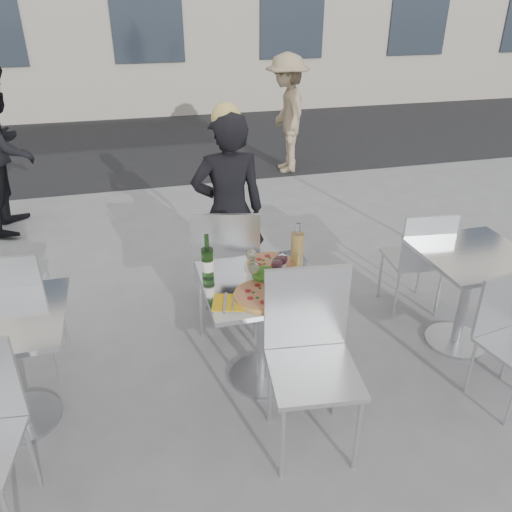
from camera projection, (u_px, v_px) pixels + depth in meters
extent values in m
plane|color=slate|center=(262.00, 377.00, 3.38)|extent=(80.00, 80.00, 0.00)
cube|color=black|center=(165.00, 140.00, 8.95)|extent=(24.00, 5.00, 0.00)
cylinder|color=#B7BABF|center=(262.00, 375.00, 3.38)|extent=(0.44, 0.44, 0.02)
cylinder|color=#B7BABF|center=(262.00, 332.00, 3.21)|extent=(0.07, 0.07, 0.72)
cube|color=silver|center=(262.00, 284.00, 3.04)|extent=(0.72, 0.72, 0.03)
cylinder|color=#B7BABF|center=(25.00, 418.00, 3.04)|extent=(0.44, 0.44, 0.02)
cylinder|color=#B7BABF|center=(11.00, 372.00, 2.87)|extent=(0.07, 0.07, 0.72)
cylinder|color=#B7BABF|center=(455.00, 341.00, 3.72)|extent=(0.44, 0.44, 0.02)
cylinder|color=#B7BABF|center=(464.00, 300.00, 3.55)|extent=(0.07, 0.07, 0.72)
cube|color=silver|center=(475.00, 255.00, 3.39)|extent=(0.72, 0.72, 0.03)
cylinder|color=silver|center=(255.00, 282.00, 4.02)|extent=(0.03, 0.03, 0.50)
cylinder|color=silver|center=(206.00, 282.00, 4.02)|extent=(0.03, 0.03, 0.50)
cylinder|color=silver|center=(255.00, 309.00, 3.67)|extent=(0.03, 0.03, 0.50)
cylinder|color=silver|center=(201.00, 310.00, 3.66)|extent=(0.03, 0.03, 0.50)
cube|color=silver|center=(228.00, 266.00, 3.72)|extent=(0.56, 0.56, 0.03)
cube|color=silver|center=(226.00, 248.00, 3.39)|extent=(0.46, 0.14, 0.50)
cylinder|color=silver|center=(283.00, 443.00, 2.57)|extent=(0.03, 0.03, 0.50)
cylinder|color=silver|center=(358.00, 435.00, 2.61)|extent=(0.03, 0.03, 0.50)
cylinder|color=silver|center=(270.00, 389.00, 2.92)|extent=(0.03, 0.03, 0.50)
cylinder|color=silver|center=(337.00, 383.00, 2.97)|extent=(0.03, 0.03, 0.50)
cube|color=silver|center=(314.00, 374.00, 2.65)|extent=(0.52, 0.52, 0.03)
cube|color=silver|center=(307.00, 308.00, 2.73)|extent=(0.47, 0.09, 0.50)
cylinder|color=silver|center=(64.00, 318.00, 3.59)|extent=(0.02, 0.02, 0.46)
cylinder|color=silver|center=(9.00, 324.00, 3.54)|extent=(0.02, 0.02, 0.46)
cylinder|color=silver|center=(54.00, 350.00, 3.27)|extent=(0.02, 0.02, 0.46)
cube|color=silver|center=(23.00, 307.00, 3.29)|extent=(0.47, 0.47, 0.03)
cube|color=silver|center=(6.00, 292.00, 2.99)|extent=(0.43, 0.06, 0.46)
cylinder|color=silver|center=(32.00, 455.00, 2.52)|extent=(0.02, 0.02, 0.46)
cylinder|color=silver|center=(420.00, 271.00, 4.24)|extent=(0.02, 0.02, 0.44)
cylinder|color=silver|center=(380.00, 274.00, 4.20)|extent=(0.02, 0.02, 0.44)
cylinder|color=silver|center=(438.00, 293.00, 3.93)|extent=(0.02, 0.02, 0.44)
cylinder|color=silver|center=(396.00, 296.00, 3.89)|extent=(0.02, 0.02, 0.44)
cube|color=silver|center=(413.00, 258.00, 3.96)|extent=(0.45, 0.45, 0.02)
cube|color=silver|center=(429.00, 243.00, 3.67)|extent=(0.41, 0.07, 0.44)
cylinder|color=silver|center=(512.00, 400.00, 2.91)|extent=(0.02, 0.02, 0.40)
cylinder|color=silver|center=(471.00, 367.00, 3.17)|extent=(0.02, 0.02, 0.40)
cylinder|color=silver|center=(508.00, 354.00, 3.28)|extent=(0.02, 0.02, 0.40)
cube|color=silver|center=(501.00, 303.00, 3.05)|extent=(0.37, 0.08, 0.40)
imported|color=black|center=(229.00, 212.00, 3.92)|extent=(0.59, 0.39, 1.58)
imported|color=black|center=(2.00, 149.00, 5.23)|extent=(0.73, 0.90, 1.75)
imported|color=#958060|center=(286.00, 114.00, 7.05)|extent=(0.75, 1.13, 1.63)
cylinder|color=tan|center=(264.00, 295.00, 2.88)|extent=(0.35, 0.35, 0.02)
cylinder|color=beige|center=(264.00, 294.00, 2.88)|extent=(0.31, 0.31, 0.00)
cylinder|color=white|center=(271.00, 266.00, 3.20)|extent=(0.34, 0.34, 0.01)
cylinder|color=tan|center=(271.00, 264.00, 3.20)|extent=(0.30, 0.30, 0.02)
cylinder|color=beige|center=(271.00, 262.00, 3.19)|extent=(0.27, 0.27, 0.00)
cylinder|color=white|center=(264.00, 280.00, 3.05)|extent=(0.22, 0.22, 0.01)
ellipsoid|color=#18611A|center=(264.00, 274.00, 3.03)|extent=(0.15, 0.15, 0.08)
sphere|color=#B21914|center=(269.00, 270.00, 3.05)|extent=(0.03, 0.03, 0.03)
cylinder|color=#244F1D|center=(208.00, 264.00, 3.03)|extent=(0.07, 0.07, 0.20)
cone|color=#244F1D|center=(207.00, 249.00, 2.98)|extent=(0.07, 0.07, 0.03)
cylinder|color=#244F1D|center=(207.00, 242.00, 2.96)|extent=(0.03, 0.03, 0.10)
cylinder|color=silver|center=(208.00, 265.00, 3.03)|extent=(0.07, 0.08, 0.07)
cylinder|color=#D7B35C|center=(297.00, 249.00, 3.18)|extent=(0.08, 0.08, 0.22)
cylinder|color=white|center=(298.00, 229.00, 3.12)|extent=(0.03, 0.03, 0.08)
cylinder|color=white|center=(281.00, 265.00, 3.13)|extent=(0.06, 0.06, 0.09)
cylinder|color=silver|center=(281.00, 258.00, 3.10)|extent=(0.06, 0.06, 0.02)
cylinder|color=white|center=(254.00, 284.00, 3.01)|extent=(0.06, 0.06, 0.00)
cylinder|color=white|center=(254.00, 278.00, 2.99)|extent=(0.01, 0.01, 0.09)
ellipsoid|color=white|center=(254.00, 268.00, 2.96)|extent=(0.07, 0.07, 0.08)
ellipsoid|color=beige|center=(254.00, 269.00, 2.96)|extent=(0.05, 0.05, 0.05)
cylinder|color=white|center=(251.00, 271.00, 3.15)|extent=(0.06, 0.06, 0.00)
cylinder|color=white|center=(251.00, 265.00, 3.13)|extent=(0.01, 0.01, 0.09)
ellipsoid|color=white|center=(251.00, 255.00, 3.10)|extent=(0.07, 0.07, 0.08)
ellipsoid|color=beige|center=(251.00, 256.00, 3.11)|extent=(0.05, 0.05, 0.05)
cylinder|color=white|center=(276.00, 280.00, 3.05)|extent=(0.06, 0.06, 0.00)
cylinder|color=white|center=(277.00, 274.00, 3.03)|extent=(0.01, 0.01, 0.09)
ellipsoid|color=white|center=(277.00, 264.00, 2.99)|extent=(0.07, 0.07, 0.08)
ellipsoid|color=#4E0B1A|center=(277.00, 266.00, 3.00)|extent=(0.05, 0.05, 0.05)
cylinder|color=white|center=(282.00, 275.00, 3.11)|extent=(0.06, 0.06, 0.00)
cylinder|color=white|center=(282.00, 268.00, 3.09)|extent=(0.01, 0.01, 0.09)
ellipsoid|color=white|center=(282.00, 259.00, 3.06)|extent=(0.07, 0.07, 0.08)
ellipsoid|color=#4E0B1A|center=(282.00, 260.00, 3.06)|extent=(0.05, 0.05, 0.05)
cube|color=gold|center=(229.00, 302.00, 2.83)|extent=(0.22, 0.22, 0.00)
cube|color=#B7BABF|center=(225.00, 302.00, 2.82)|extent=(0.07, 0.20, 0.00)
cube|color=#B7BABF|center=(234.00, 301.00, 2.83)|extent=(0.06, 0.18, 0.00)
cube|color=gold|center=(315.00, 295.00, 2.90)|extent=(0.19, 0.19, 0.00)
cube|color=#B7BABF|center=(312.00, 295.00, 2.89)|extent=(0.03, 0.20, 0.00)
cube|color=#B7BABF|center=(320.00, 293.00, 2.90)|extent=(0.02, 0.18, 0.00)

